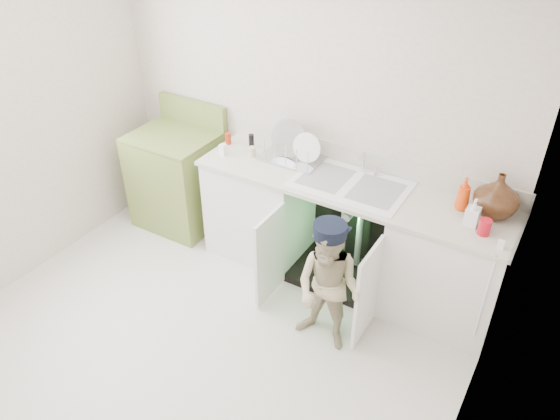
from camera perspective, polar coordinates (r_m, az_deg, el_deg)
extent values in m
plane|color=#B8B0A1|center=(4.10, -8.16, -13.76)|extent=(3.50, 3.50, 0.00)
cube|color=beige|center=(4.39, 2.75, 10.24)|extent=(3.50, 2.50, 0.02)
cube|color=beige|center=(2.70, 20.56, -9.33)|extent=(2.50, 3.00, 0.02)
cube|color=silver|center=(4.66, -1.98, 0.34)|extent=(0.80, 0.60, 0.86)
cube|color=silver|center=(4.18, 16.93, -5.92)|extent=(0.80, 0.60, 0.86)
cube|color=black|center=(4.56, 8.37, -0.92)|extent=(0.80, 0.06, 0.86)
cube|color=black|center=(4.60, 6.59, -6.66)|extent=(0.80, 0.60, 0.06)
cylinder|color=gray|center=(4.44, 6.67, -1.52)|extent=(0.05, 0.05, 0.70)
cylinder|color=gray|center=(4.40, 8.32, -2.05)|extent=(0.05, 0.05, 0.70)
cylinder|color=gray|center=(4.28, 7.38, -0.27)|extent=(0.07, 0.18, 0.07)
cube|color=silver|center=(4.17, -1.05, -4.83)|extent=(0.03, 0.40, 0.76)
cube|color=silver|center=(3.90, 9.10, -8.56)|extent=(0.02, 0.40, 0.76)
cube|color=beige|center=(4.10, 7.35, 2.46)|extent=(2.44, 0.64, 0.03)
cube|color=beige|center=(4.29, 9.07, 5.20)|extent=(2.44, 0.02, 0.15)
cube|color=white|center=(4.10, 7.36, 2.58)|extent=(0.85, 0.55, 0.02)
cube|color=gray|center=(4.16, 4.81, 3.46)|extent=(0.34, 0.40, 0.01)
cube|color=gray|center=(4.03, 10.01, 1.90)|extent=(0.34, 0.40, 0.01)
cylinder|color=silver|center=(4.23, 8.71, 5.00)|extent=(0.03, 0.03, 0.17)
cylinder|color=silver|center=(4.14, 8.46, 5.57)|extent=(0.02, 0.14, 0.02)
cylinder|color=silver|center=(4.22, 10.02, 4.01)|extent=(0.04, 0.04, 0.06)
cylinder|color=white|center=(3.83, 20.60, -8.61)|extent=(0.01, 0.01, 0.70)
cube|color=white|center=(3.68, 22.09, -3.36)|extent=(0.04, 0.02, 0.06)
cube|color=silver|center=(4.40, 1.26, 5.45)|extent=(0.49, 0.33, 0.02)
cylinder|color=silver|center=(4.40, 0.91, 6.70)|extent=(0.31, 0.11, 0.30)
cylinder|color=white|center=(4.31, 2.79, 5.92)|extent=(0.24, 0.06, 0.24)
cylinder|color=silver|center=(4.38, -1.63, 6.49)|extent=(0.01, 0.01, 0.14)
cylinder|color=silver|center=(4.33, -0.53, 6.19)|extent=(0.01, 0.01, 0.14)
cylinder|color=silver|center=(4.29, 0.60, 5.88)|extent=(0.01, 0.01, 0.14)
cylinder|color=silver|center=(4.24, 1.75, 5.55)|extent=(0.01, 0.01, 0.14)
cylinder|color=silver|center=(4.20, 2.92, 5.22)|extent=(0.01, 0.01, 0.14)
imported|color=#4D3216|center=(3.92, 21.76, 1.45)|extent=(0.30, 0.30, 0.32)
imported|color=#F4430C|center=(3.93, 18.65, 1.61)|extent=(0.09, 0.09, 0.24)
imported|color=white|center=(3.79, 19.52, -0.25)|extent=(0.09, 0.09, 0.20)
cylinder|color=red|center=(3.75, 20.59, -1.68)|extent=(0.08, 0.08, 0.11)
cylinder|color=#AC290E|center=(4.65, -5.45, 7.46)|extent=(0.05, 0.05, 0.10)
cylinder|color=#C8B793|center=(4.44, -2.95, 6.11)|extent=(0.06, 0.06, 0.08)
cylinder|color=black|center=(4.56, -3.01, 7.19)|extent=(0.04, 0.04, 0.12)
cube|color=white|center=(4.48, -5.99, 6.30)|extent=(0.05, 0.05, 0.09)
cube|color=olive|center=(5.11, -10.57, 3.09)|extent=(0.72, 0.65, 0.87)
cube|color=olive|center=(4.90, -11.11, 7.63)|extent=(0.72, 0.65, 0.02)
cube|color=olive|center=(5.05, -9.15, 10.10)|extent=(0.72, 0.06, 0.23)
cylinder|color=black|center=(4.92, -13.92, 7.26)|extent=(0.16, 0.16, 0.02)
cylinder|color=silver|center=(4.91, -13.94, 7.39)|extent=(0.19, 0.19, 0.01)
cylinder|color=black|center=(5.12, -11.49, 8.69)|extent=(0.16, 0.16, 0.02)
cylinder|color=silver|center=(5.12, -11.51, 8.82)|extent=(0.19, 0.19, 0.01)
cylinder|color=black|center=(4.69, -10.68, 6.34)|extent=(0.16, 0.16, 0.02)
cylinder|color=silver|center=(4.68, -10.70, 6.47)|extent=(0.19, 0.19, 0.01)
cylinder|color=black|center=(4.90, -8.28, 7.86)|extent=(0.16, 0.16, 0.02)
cylinder|color=silver|center=(4.90, -8.29, 7.99)|extent=(0.19, 0.19, 0.01)
imported|color=beige|center=(3.75, 5.09, -8.20)|extent=(0.50, 0.40, 1.00)
cylinder|color=black|center=(3.46, 5.47, -2.42)|extent=(0.23, 0.23, 0.09)
cube|color=black|center=(3.55, 6.24, -2.09)|extent=(0.17, 0.10, 0.01)
cube|color=black|center=(3.92, 5.49, -1.93)|extent=(0.07, 0.01, 0.14)
cube|color=#26F23F|center=(3.92, 5.44, -1.99)|extent=(0.06, 0.00, 0.12)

